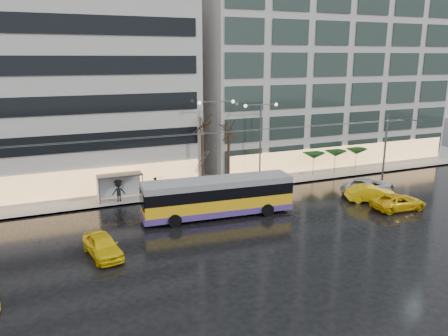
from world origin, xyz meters
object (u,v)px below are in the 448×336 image
trolleybus (218,198)px  street_lamp_near (217,132)px  taxi_a (103,245)px  bus_shelter (115,181)px

trolleybus → street_lamp_near: 9.25m
trolleybus → taxi_a: size_ratio=2.89×
taxi_a → trolleybus: bearing=12.1°
bus_shelter → street_lamp_near: 11.14m
trolleybus → taxi_a: bearing=-157.6°
bus_shelter → taxi_a: 12.11m
bus_shelter → street_lamp_near: size_ratio=0.47×
bus_shelter → taxi_a: bus_shelter is taller
trolleybus → bus_shelter: 10.58m
trolleybus → street_lamp_near: bearing=69.0°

